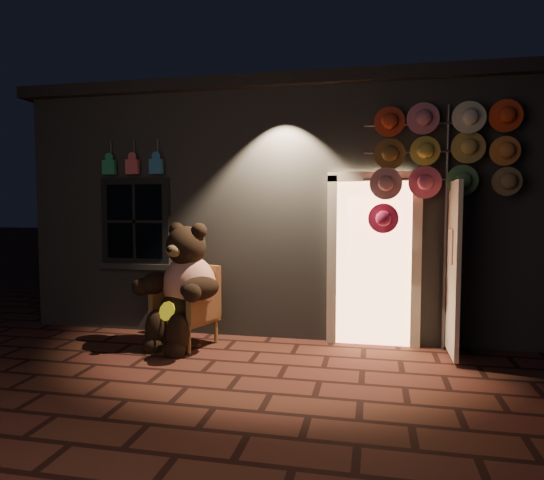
# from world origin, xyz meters

# --- Properties ---
(ground) EXTENTS (60.00, 60.00, 0.00)m
(ground) POSITION_xyz_m (0.00, 0.00, 0.00)
(ground) COLOR #50251E
(ground) RESTS_ON ground
(shop_building) EXTENTS (7.30, 5.95, 3.51)m
(shop_building) POSITION_xyz_m (0.00, 3.99, 1.74)
(shop_building) COLOR slate
(shop_building) RESTS_ON ground
(wicker_armchair) EXTENTS (0.84, 0.81, 1.00)m
(wicker_armchair) POSITION_xyz_m (-0.95, 1.01, 0.50)
(wicker_armchair) COLOR #A2843E
(wicker_armchair) RESTS_ON ground
(teddy_bear) EXTENTS (1.11, 1.04, 1.62)m
(teddy_bear) POSITION_xyz_m (-0.97, 0.89, 0.74)
(teddy_bear) COLOR red
(teddy_bear) RESTS_ON ground
(hat_rack) EXTENTS (1.79, 0.22, 2.99)m
(hat_rack) POSITION_xyz_m (2.11, 1.28, 2.34)
(hat_rack) COLOR #59595E
(hat_rack) RESTS_ON ground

